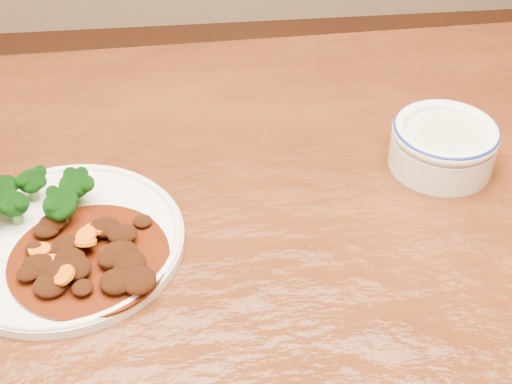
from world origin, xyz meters
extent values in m
cube|color=#59280F|center=(0.00, 0.00, 0.73)|extent=(1.53, 0.95, 0.04)
cylinder|color=white|center=(-0.22, 0.02, 0.76)|extent=(0.25, 0.25, 0.01)
torus|color=white|center=(-0.22, 0.02, 0.76)|extent=(0.25, 0.25, 0.01)
cylinder|color=#60904A|center=(-0.28, 0.08, 0.77)|extent=(0.01, 0.01, 0.01)
cylinder|color=#60904A|center=(-0.21, 0.08, 0.77)|extent=(0.01, 0.01, 0.01)
ellipsoid|color=black|center=(-0.21, 0.08, 0.79)|extent=(0.03, 0.03, 0.03)
cylinder|color=#60904A|center=(-0.27, 0.05, 0.77)|extent=(0.01, 0.01, 0.01)
ellipsoid|color=black|center=(-0.27, 0.05, 0.79)|extent=(0.03, 0.03, 0.02)
cylinder|color=#60904A|center=(-0.22, 0.04, 0.77)|extent=(0.01, 0.01, 0.01)
ellipsoid|color=black|center=(-0.22, 0.04, 0.79)|extent=(0.04, 0.04, 0.03)
cylinder|color=#60904A|center=(-0.25, 0.09, 0.77)|extent=(0.01, 0.01, 0.01)
ellipsoid|color=black|center=(-0.25, 0.09, 0.79)|extent=(0.03, 0.03, 0.02)
cylinder|color=#471907|center=(-0.19, -0.01, 0.76)|extent=(0.16, 0.16, 0.00)
ellipsoid|color=black|center=(-0.16, -0.02, 0.77)|extent=(0.03, 0.03, 0.02)
ellipsoid|color=black|center=(-0.14, -0.06, 0.77)|extent=(0.03, 0.04, 0.02)
ellipsoid|color=black|center=(-0.22, -0.04, 0.77)|extent=(0.03, 0.02, 0.01)
ellipsoid|color=black|center=(-0.21, -0.03, 0.77)|extent=(0.02, 0.02, 0.01)
ellipsoid|color=black|center=(-0.13, 0.03, 0.77)|extent=(0.02, 0.02, 0.01)
ellipsoid|color=black|center=(-0.23, 0.03, 0.77)|extent=(0.03, 0.03, 0.01)
ellipsoid|color=black|center=(-0.15, -0.02, 0.77)|extent=(0.04, 0.03, 0.02)
ellipsoid|color=black|center=(-0.22, -0.05, 0.77)|extent=(0.03, 0.03, 0.02)
ellipsoid|color=black|center=(-0.21, -0.04, 0.77)|extent=(0.03, 0.03, 0.02)
ellipsoid|color=black|center=(-0.19, -0.06, 0.77)|extent=(0.02, 0.02, 0.01)
ellipsoid|color=black|center=(-0.24, -0.04, 0.77)|extent=(0.02, 0.02, 0.01)
ellipsoid|color=black|center=(-0.15, 0.01, 0.77)|extent=(0.03, 0.03, 0.02)
ellipsoid|color=black|center=(-0.23, 0.03, 0.77)|extent=(0.03, 0.02, 0.01)
ellipsoid|color=black|center=(-0.17, 0.02, 0.77)|extent=(0.03, 0.03, 0.02)
ellipsoid|color=black|center=(-0.23, -0.03, 0.77)|extent=(0.03, 0.03, 0.02)
ellipsoid|color=black|center=(-0.21, 0.00, 0.77)|extent=(0.03, 0.03, 0.01)
ellipsoid|color=black|center=(-0.15, -0.03, 0.77)|extent=(0.03, 0.03, 0.02)
ellipsoid|color=black|center=(-0.20, -0.02, 0.77)|extent=(0.03, 0.02, 0.02)
ellipsoid|color=black|center=(-0.20, -0.03, 0.77)|extent=(0.03, 0.03, 0.01)
ellipsoid|color=black|center=(-0.24, 0.00, 0.77)|extent=(0.02, 0.01, 0.01)
ellipsoid|color=black|center=(-0.16, -0.05, 0.77)|extent=(0.03, 0.03, 0.02)
ellipsoid|color=black|center=(-0.20, 0.01, 0.77)|extent=(0.03, 0.02, 0.01)
cylinder|color=#D65C0B|center=(-0.23, -0.01, 0.77)|extent=(0.03, 0.03, 0.01)
cylinder|color=#D65C0B|center=(-0.19, 0.00, 0.78)|extent=(0.03, 0.03, 0.01)
cylinder|color=#D65C0B|center=(-0.19, -0.01, 0.78)|extent=(0.03, 0.03, 0.02)
cylinder|color=#D65C0B|center=(-0.20, -0.05, 0.78)|extent=(0.03, 0.03, 0.02)
cylinder|color=#D65C0B|center=(-0.16, -0.02, 0.77)|extent=(0.03, 0.03, 0.01)
cylinder|color=#D65C0B|center=(-0.18, 0.02, 0.78)|extent=(0.03, 0.03, 0.01)
cylinder|color=#D65C0B|center=(-0.21, 0.00, 0.77)|extent=(0.03, 0.02, 0.01)
cylinder|color=#D65C0B|center=(-0.20, -0.02, 0.77)|extent=(0.03, 0.03, 0.01)
cylinder|color=#D65C0B|center=(-0.22, -0.02, 0.77)|extent=(0.03, 0.03, 0.01)
cylinder|color=white|center=(0.21, 0.12, 0.77)|extent=(0.12, 0.12, 0.04)
cylinder|color=beige|center=(0.21, 0.12, 0.79)|extent=(0.09, 0.09, 0.01)
torus|color=white|center=(0.21, 0.12, 0.80)|extent=(0.12, 0.12, 0.02)
torus|color=navy|center=(0.21, 0.12, 0.80)|extent=(0.12, 0.12, 0.01)
camera|label=1|loc=(-0.07, -0.53, 1.27)|focal=50.00mm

